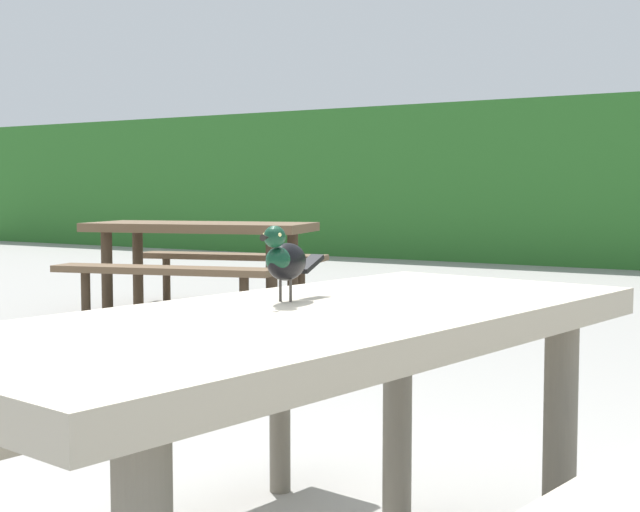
# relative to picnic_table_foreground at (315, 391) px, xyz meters

# --- Properties ---
(picnic_table_foreground) EXTENTS (1.90, 1.93, 0.74)m
(picnic_table_foreground) POSITION_rel_picnic_table_foreground_xyz_m (0.00, 0.00, 0.00)
(picnic_table_foreground) COLOR #B2A893
(picnic_table_foreground) RESTS_ON ground
(bird_grackle) EXTENTS (0.08, 0.29, 0.18)m
(bird_grackle) POSITION_rel_picnic_table_foreground_xyz_m (-0.13, 0.08, 0.29)
(bird_grackle) COLOR black
(bird_grackle) RESTS_ON picnic_table_foreground
(picnic_table_mid_left) EXTENTS (2.11, 2.09, 0.74)m
(picnic_table_mid_left) POSITION_rel_picnic_table_foreground_xyz_m (-3.60, 3.94, 0.00)
(picnic_table_mid_left) COLOR brown
(picnic_table_mid_left) RESTS_ON ground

